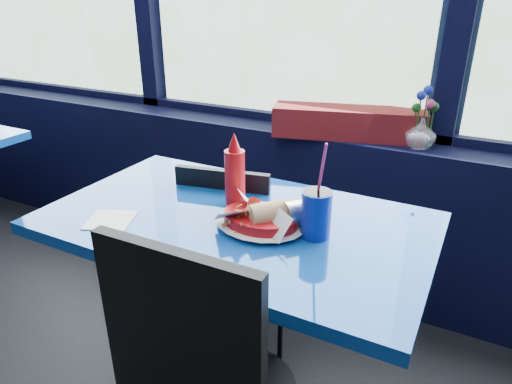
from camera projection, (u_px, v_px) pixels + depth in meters
name	position (u px, v px, depth m)	size (l,w,h in m)	color
window_sill	(269.00, 198.00, 2.41)	(5.00, 0.26, 0.80)	black
near_table	(236.00, 266.00, 1.51)	(1.20, 0.70, 0.75)	black
chair_near_back	(242.00, 244.00, 1.83)	(0.44, 0.44, 0.82)	black
planter_box	(348.00, 123.00, 2.02)	(0.66, 0.16, 0.13)	maroon
flower_vase	(421.00, 130.00, 1.87)	(0.13, 0.14, 0.26)	silver
food_basket	(262.00, 218.00, 1.36)	(0.31, 0.31, 0.09)	#A80B0F
ketchup_bottle	(235.00, 174.00, 1.48)	(0.07, 0.07, 0.25)	#A80B0F
soda_cup	(316.00, 213.00, 1.30)	(0.09, 0.09, 0.29)	navy
napkin	(110.00, 220.00, 1.41)	(0.13, 0.13, 0.00)	white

